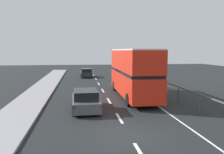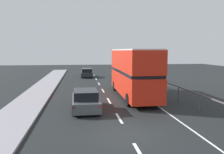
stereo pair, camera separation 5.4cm
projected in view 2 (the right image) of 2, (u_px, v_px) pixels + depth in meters
ground_plane at (128, 134)px, 12.11m from camera, size 73.58×120.00×0.10m
lane_paint_markings at (133, 99)px, 20.88m from camera, size 3.61×46.00×0.01m
bridge_side_railing at (171, 86)px, 21.65m from camera, size 0.10×42.00×1.21m
double_decker_bus_red at (133, 72)px, 21.36m from camera, size 2.60×10.32×4.33m
hatchback_car_near at (85, 100)px, 16.83m from camera, size 1.97×4.40×1.45m
sedan_car_ahead at (87, 73)px, 37.94m from camera, size 1.86×4.40×1.37m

